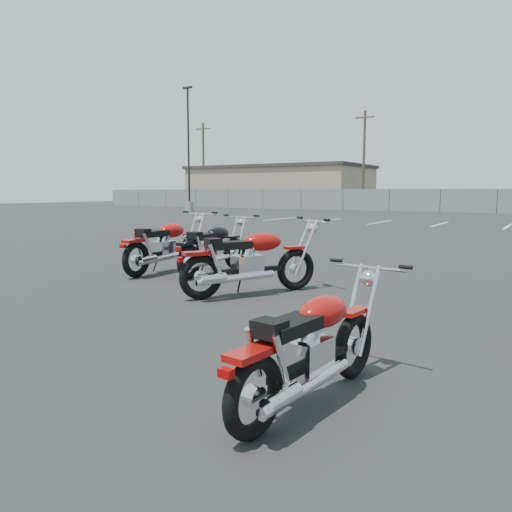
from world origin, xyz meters
The scene contains 11 objects.
ground centered at (0.00, 0.00, 0.00)m, with size 120.00×120.00×0.00m, color black.
motorcycle_front_red centered at (-2.67, 1.84, 0.53)m, with size 0.93×2.40×1.18m.
motorcycle_second_black centered at (-1.75, 2.17, 0.51)m, with size 0.88×2.28×1.11m.
motorcycle_third_red centered at (-0.04, 0.82, 0.54)m, with size 1.67×2.26×1.18m.
motorcycle_rear_red centered at (2.50, -2.38, 0.45)m, with size 0.78×2.01×0.99m.
light_pole_west centered at (-21.97, 26.51, 2.54)m, with size 0.80×0.70×9.87m.
chainlink_fence centered at (0.00, 35.00, 0.90)m, with size 80.06×0.06×1.80m.
tan_building_west centered at (-22.00, 42.00, 2.16)m, with size 18.40×10.40×4.30m.
utility_pole_a centered at (-30.00, 39.00, 4.69)m, with size 1.80×0.24×9.00m.
utility_pole_b centered at (-12.00, 40.00, 4.69)m, with size 1.80×0.24×9.00m.
parking_line_stripes centered at (-2.50, 20.00, 0.00)m, with size 15.12×4.00×0.01m.
Camera 1 is at (4.02, -5.67, 1.60)m, focal length 35.00 mm.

